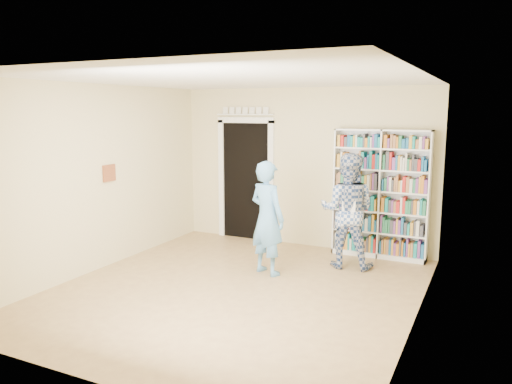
# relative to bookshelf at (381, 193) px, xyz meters

# --- Properties ---
(floor) EXTENTS (5.00, 5.00, 0.00)m
(floor) POSITION_rel_bookshelf_xyz_m (-1.35, -2.34, -1.03)
(floor) COLOR #926C46
(floor) RESTS_ON ground
(ceiling) EXTENTS (5.00, 5.00, 0.00)m
(ceiling) POSITION_rel_bookshelf_xyz_m (-1.35, -2.34, 1.67)
(ceiling) COLOR white
(ceiling) RESTS_ON wall_back
(wall_back) EXTENTS (4.50, 0.00, 4.50)m
(wall_back) POSITION_rel_bookshelf_xyz_m (-1.35, 0.16, 0.32)
(wall_back) COLOR beige
(wall_back) RESTS_ON floor
(wall_left) EXTENTS (0.00, 5.00, 5.00)m
(wall_left) POSITION_rel_bookshelf_xyz_m (-3.60, -2.34, 0.32)
(wall_left) COLOR beige
(wall_left) RESTS_ON floor
(wall_right) EXTENTS (0.00, 5.00, 5.00)m
(wall_right) POSITION_rel_bookshelf_xyz_m (0.90, -2.34, 0.32)
(wall_right) COLOR beige
(wall_right) RESTS_ON floor
(bookshelf) EXTENTS (1.48, 0.28, 2.03)m
(bookshelf) POSITION_rel_bookshelf_xyz_m (0.00, 0.00, 0.00)
(bookshelf) COLOR white
(bookshelf) RESTS_ON floor
(doorway) EXTENTS (1.10, 0.08, 2.43)m
(doorway) POSITION_rel_bookshelf_xyz_m (-2.45, 0.13, 0.15)
(doorway) COLOR black
(doorway) RESTS_ON floor
(wall_art) EXTENTS (0.03, 0.25, 0.25)m
(wall_art) POSITION_rel_bookshelf_xyz_m (-3.58, -2.14, 0.37)
(wall_art) COLOR brown
(wall_art) RESTS_ON wall_left
(man_blue) EXTENTS (0.69, 0.57, 1.63)m
(man_blue) POSITION_rel_bookshelf_xyz_m (-1.27, -1.53, -0.21)
(man_blue) COLOR #5A97C8
(man_blue) RESTS_ON floor
(man_plaid) EXTENTS (0.89, 0.73, 1.71)m
(man_plaid) POSITION_rel_bookshelf_xyz_m (-0.33, -0.73, -0.17)
(man_plaid) COLOR navy
(man_plaid) RESTS_ON floor
(paper_sheet) EXTENTS (0.19, 0.05, 0.27)m
(paper_sheet) POSITION_rel_bookshelf_xyz_m (-0.25, -0.95, -0.12)
(paper_sheet) COLOR white
(paper_sheet) RESTS_ON man_plaid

